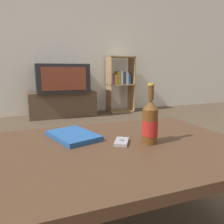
% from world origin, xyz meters
% --- Properties ---
extents(back_wall, '(8.00, 0.05, 2.60)m').
position_xyz_m(back_wall, '(0.00, 3.02, 1.30)').
color(back_wall, beige).
rests_on(back_wall, ground_plane).
extents(coffee_table, '(1.13, 0.84, 0.43)m').
position_xyz_m(coffee_table, '(0.00, 0.00, 0.37)').
color(coffee_table, '#422B1C').
rests_on(coffee_table, ground_plane).
extents(tv_stand, '(1.06, 0.41, 0.41)m').
position_xyz_m(tv_stand, '(0.10, 2.74, 0.20)').
color(tv_stand, '#4C3828').
rests_on(tv_stand, ground_plane).
extents(television, '(0.81, 0.57, 0.45)m').
position_xyz_m(television, '(0.10, 2.74, 0.63)').
color(television, black).
rests_on(television, tv_stand).
extents(bookshelf, '(0.47, 0.30, 1.00)m').
position_xyz_m(bookshelf, '(1.15, 2.81, 0.54)').
color(bookshelf, '#99754C').
rests_on(bookshelf, ground_plane).
extents(beer_bottle, '(0.07, 0.07, 0.28)m').
position_xyz_m(beer_bottle, '(0.12, -0.03, 0.53)').
color(beer_bottle, '#563314').
rests_on(beer_bottle, coffee_table).
extents(cell_phone, '(0.11, 0.12, 0.02)m').
position_xyz_m(cell_phone, '(-0.00, 0.02, 0.43)').
color(cell_phone, gray).
rests_on(cell_phone, coffee_table).
extents(table_book, '(0.26, 0.32, 0.02)m').
position_xyz_m(table_book, '(-0.20, 0.18, 0.44)').
color(table_book, navy).
rests_on(table_book, coffee_table).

